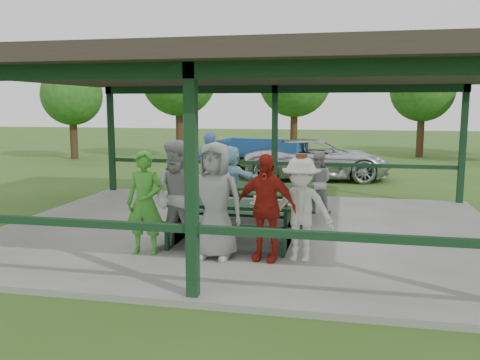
% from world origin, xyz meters
% --- Properties ---
extents(ground, '(90.00, 90.00, 0.00)m').
position_xyz_m(ground, '(0.00, 0.00, 0.00)').
color(ground, '#32571B').
rests_on(ground, ground).
extents(concrete_slab, '(10.00, 8.00, 0.10)m').
position_xyz_m(concrete_slab, '(0.00, 0.00, 0.05)').
color(concrete_slab, slate).
rests_on(concrete_slab, ground).
extents(pavilion_structure, '(10.60, 8.60, 3.24)m').
position_xyz_m(pavilion_structure, '(0.00, 0.00, 3.17)').
color(pavilion_structure, black).
rests_on(pavilion_structure, concrete_slab).
extents(picnic_table_near, '(2.37, 1.39, 0.75)m').
position_xyz_m(picnic_table_near, '(-0.06, -1.20, 0.57)').
color(picnic_table_near, black).
rests_on(picnic_table_near, concrete_slab).
extents(picnic_table_far, '(2.39, 1.39, 0.75)m').
position_xyz_m(picnic_table_far, '(0.06, 0.80, 0.57)').
color(picnic_table_far, black).
rests_on(picnic_table_far, concrete_slab).
extents(table_setting, '(2.25, 0.45, 0.10)m').
position_xyz_m(table_setting, '(-0.11, -1.16, 0.88)').
color(table_setting, white).
rests_on(table_setting, picnic_table_near).
extents(contestant_green, '(0.65, 0.44, 1.73)m').
position_xyz_m(contestant_green, '(-1.35, -2.10, 0.97)').
color(contestant_green, green).
rests_on(contestant_green, concrete_slab).
extents(contestant_grey_left, '(1.02, 0.85, 1.91)m').
position_xyz_m(contestant_grey_left, '(-0.79, -1.99, 1.06)').
color(contestant_grey_left, '#9A9A9D').
rests_on(contestant_grey_left, concrete_slab).
extents(contestant_grey_mid, '(0.98, 0.69, 1.90)m').
position_xyz_m(contestant_grey_mid, '(-0.14, -2.11, 1.05)').
color(contestant_grey_mid, '#949496').
rests_on(contestant_grey_mid, concrete_slab).
extents(contestant_red, '(1.06, 0.56, 1.72)m').
position_xyz_m(contestant_red, '(0.67, -2.04, 0.96)').
color(contestant_red, '#A82116').
rests_on(contestant_red, concrete_slab).
extents(contestant_white_fedora, '(1.15, 0.76, 1.73)m').
position_xyz_m(contestant_white_fedora, '(1.23, -1.95, 0.94)').
color(contestant_white_fedora, silver).
rests_on(contestant_white_fedora, concrete_slab).
extents(spectator_lblue, '(1.51, 0.97, 1.56)m').
position_xyz_m(spectator_lblue, '(-0.70, 1.51, 0.88)').
color(spectator_lblue, '#91CBE0').
rests_on(spectator_lblue, concrete_slab).
extents(spectator_blue, '(0.70, 0.49, 1.84)m').
position_xyz_m(spectator_blue, '(-1.41, 2.27, 1.02)').
color(spectator_blue, '#3C5A9E').
rests_on(spectator_blue, concrete_slab).
extents(spectator_grey, '(0.72, 0.57, 1.43)m').
position_xyz_m(spectator_grey, '(1.28, 1.78, 0.81)').
color(spectator_grey, gray).
rests_on(spectator_grey, concrete_slab).
extents(pickup_truck, '(5.34, 2.95, 1.41)m').
position_xyz_m(pickup_truck, '(0.92, 7.96, 0.71)').
color(pickup_truck, silver).
rests_on(pickup_truck, ground).
extents(farm_trailer, '(4.18, 2.28, 1.45)m').
position_xyz_m(farm_trailer, '(-1.07, 7.97, 0.72)').
color(farm_trailer, navy).
rests_on(farm_trailer, ground).
extents(tree_far_left, '(3.63, 3.63, 5.67)m').
position_xyz_m(tree_far_left, '(-6.16, 14.02, 3.84)').
color(tree_far_left, '#322314').
rests_on(tree_far_left, ground).
extents(tree_left, '(3.54, 3.54, 5.53)m').
position_xyz_m(tree_left, '(-0.66, 15.34, 3.74)').
color(tree_left, '#322314').
rests_on(tree_left, ground).
extents(tree_mid, '(3.14, 3.14, 4.91)m').
position_xyz_m(tree_mid, '(5.51, 16.75, 3.32)').
color(tree_mid, '#322314').
rests_on(tree_mid, ground).
extents(tree_edge_left, '(2.88, 2.88, 4.50)m').
position_xyz_m(tree_edge_left, '(-10.96, 12.40, 3.04)').
color(tree_edge_left, '#322314').
rests_on(tree_edge_left, ground).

